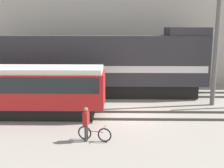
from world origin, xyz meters
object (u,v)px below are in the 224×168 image
at_px(bicycle, 95,134).
at_px(person, 86,121).
at_px(utility_pole_center, 217,35).
at_px(freight_locomotive, 93,64).
at_px(streetcar, 14,88).

height_order(bicycle, person, person).
bearing_deg(utility_pole_center, freight_locomotive, 162.39).
relative_size(freight_locomotive, bicycle, 10.61).
relative_size(bicycle, person, 0.99).
distance_m(person, utility_pole_center, 10.98).
bearing_deg(streetcar, freight_locomotive, 51.07).
relative_size(bicycle, utility_pole_center, 0.17).
xyz_separation_m(bicycle, person, (-0.39, -0.05, 0.67)).
bearing_deg(freight_locomotive, utility_pole_center, -17.61).
bearing_deg(streetcar, person, -38.44).
distance_m(freight_locomotive, streetcar, 6.93).
bearing_deg(freight_locomotive, streetcar, -128.93).
bearing_deg(bicycle, person, -172.92).
height_order(freight_locomotive, streetcar, freight_locomotive).
xyz_separation_m(freight_locomotive, person, (0.38, -9.10, -1.45)).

